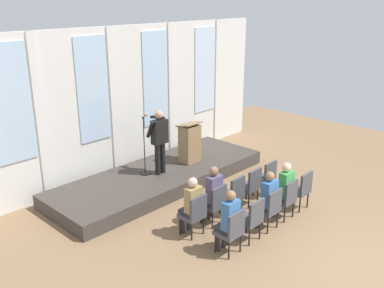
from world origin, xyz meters
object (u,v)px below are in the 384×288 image
at_px(chair_r0_c2, 234,193).
at_px(audience_r1_c2, 267,197).
at_px(chair_r0_c0, 194,213).
at_px(audience_r0_c1, 212,192).
at_px(chair_r1_c4, 301,188).
at_px(chair_r1_c3, 286,197).
at_px(audience_r0_c0, 192,203).
at_px(chair_r0_c1, 215,202).
at_px(chair_r1_c1, 252,218).
at_px(chair_r1_c2, 270,207).
at_px(mic_stand, 145,162).
at_px(chair_r0_c3, 251,184).
at_px(audience_r1_c3, 284,187).
at_px(lectern, 190,143).
at_px(speaker, 159,138).
at_px(audience_r1_c0, 229,218).
at_px(chair_r0_c4, 266,177).
at_px(chair_r1_c0, 232,230).

distance_m(chair_r0_c2, audience_r1_c2, 0.92).
xyz_separation_m(chair_r0_c0, audience_r0_c1, (0.65, 0.08, 0.22)).
bearing_deg(chair_r1_c4, audience_r1_c2, 176.44).
bearing_deg(chair_r1_c3, audience_r0_c0, 151.35).
relative_size(chair_r0_c1, chair_r1_c1, 1.00).
distance_m(chair_r0_c0, chair_r1_c2, 1.63).
xyz_separation_m(chair_r0_c0, audience_r1_c2, (1.30, -0.90, 0.20)).
relative_size(mic_stand, audience_r0_c0, 1.19).
xyz_separation_m(chair_r0_c0, chair_r0_c2, (1.30, 0.00, 0.00)).
height_order(chair_r0_c2, chair_r0_c3, same).
xyz_separation_m(audience_r0_c1, audience_r1_c3, (1.30, -0.98, -0.01)).
xyz_separation_m(audience_r1_c2, audience_r1_c3, (0.65, -0.00, 0.01)).
bearing_deg(chair_r0_c1, chair_r1_c1, -90.00).
bearing_deg(mic_stand, lectern, -9.04).
height_order(chair_r0_c3, chair_r1_c1, same).
relative_size(mic_stand, chair_r0_c0, 1.65).
height_order(audience_r0_c1, chair_r1_c4, audience_r0_c1).
bearing_deg(chair_r0_c0, audience_r0_c0, 90.00).
distance_m(lectern, chair_r1_c4, 3.41).
xyz_separation_m(lectern, audience_r0_c0, (-2.33, -2.31, -0.19)).
distance_m(speaker, mic_stand, 0.76).
relative_size(audience_r1_c0, audience_r1_c2, 1.01).
bearing_deg(chair_r0_c0, mic_stand, 71.19).
bearing_deg(chair_r0_c0, speaker, 63.43).
xyz_separation_m(chair_r0_c3, chair_r1_c4, (0.65, -0.98, 0.00)).
xyz_separation_m(audience_r0_c0, audience_r1_c2, (1.30, -0.98, 0.01)).
relative_size(audience_r0_c1, chair_r1_c3, 1.44).
xyz_separation_m(audience_r0_c1, chair_r0_c4, (1.95, -0.08, -0.22)).
bearing_deg(audience_r1_c3, audience_r1_c0, 180.00).
relative_size(chair_r0_c3, audience_r1_c2, 0.71).
bearing_deg(chair_r0_c2, chair_r0_c4, 0.00).
distance_m(audience_r0_c1, chair_r1_c1, 1.08).
height_order(lectern, chair_r0_c0, lectern).
bearing_deg(chair_r0_c1, chair_r0_c3, 0.00).
relative_size(lectern, audience_r1_c0, 0.86).
distance_m(chair_r0_c4, chair_r1_c4, 0.98).
bearing_deg(chair_r0_c4, audience_r1_c2, -145.24).
xyz_separation_m(chair_r1_c2, audience_r1_c3, (0.65, 0.08, 0.21)).
xyz_separation_m(speaker, lectern, (1.15, 0.02, -0.43)).
xyz_separation_m(chair_r0_c0, chair_r0_c4, (2.60, 0.00, 0.00)).
relative_size(chair_r0_c1, chair_r0_c2, 1.00).
bearing_deg(chair_r1_c1, chair_r1_c0, 180.00).
height_order(chair_r0_c4, audience_r1_c3, audience_r1_c3).
distance_m(audience_r1_c0, audience_r1_c2, 1.30).
relative_size(mic_stand, chair_r1_c2, 1.65).
bearing_deg(speaker, chair_r0_c4, -59.24).
relative_size(mic_stand, chair_r1_c0, 1.65).
xyz_separation_m(audience_r1_c0, chair_r1_c1, (0.65, -0.08, -0.21)).
xyz_separation_m(audience_r1_c0, chair_r1_c4, (2.60, -0.08, -0.21)).
relative_size(chair_r0_c1, chair_r1_c2, 1.00).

